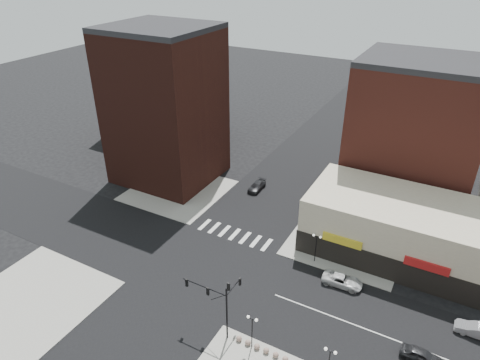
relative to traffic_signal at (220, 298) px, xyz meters
The scene contains 19 objects.
ground 11.76m from the traffic_signal, 132.74° to the left, with size 240.00×240.00×0.00m, color black.
road_ew 11.76m from the traffic_signal, 132.74° to the left, with size 200.00×14.00×0.02m, color black.
road_ns 11.76m from the traffic_signal, 132.74° to the left, with size 14.00×200.00×0.02m, color black.
sidewalk_nw 31.55m from the traffic_signal, 134.23° to the left, with size 15.00×15.00×0.12m, color gray.
sidewalk_ne 23.99m from the traffic_signal, 71.98° to the left, with size 15.00×15.00×0.12m, color gray.
sidewalk_sw 23.26m from the traffic_signal, 162.94° to the right, with size 15.00×15.00×0.12m, color gray.
building_nw 37.93m from the traffic_signal, 134.90° to the left, with size 16.00×15.00×25.00m, color #3A1812.
building_nw_low 57.36m from the traffic_signal, 133.17° to the left, with size 20.00×18.00×12.00m, color #3A1812.
building_ne_midrise 39.60m from the traffic_signal, 72.51° to the left, with size 18.00×15.00×22.00m, color maroon.
building_ne_row 26.71m from the traffic_signal, 58.92° to the left, with size 24.20×12.20×8.00m.
traffic_signal is the anchor object (origin of this frame).
street_lamp_se_a 4.12m from the traffic_signal, ahead, with size 1.22×0.32×4.16m.
street_lamp_se_b 11.88m from the traffic_signal, ahead, with size 1.22×0.32×4.16m.
street_lamp_ne 16.62m from the traffic_signal, 73.25° to the left, with size 1.22×0.32×4.16m.
bollard_row 8.34m from the traffic_signal, ahead, with size 10.05×0.60×0.60m.
white_suv 16.76m from the traffic_signal, 55.39° to the left, with size 2.24×4.86×1.35m, color silver.
dark_sedan_east 20.83m from the traffic_signal, 18.57° to the left, with size 1.64×4.07×1.39m, color black.
silver_sedan 27.42m from the traffic_signal, 27.77° to the left, with size 1.50×4.31×1.42m, color #949499.
dark_sedan_north 31.04m from the traffic_signal, 109.54° to the left, with size 1.80×4.43×1.29m, color black.
Camera 1 is at (24.43, -35.13, 36.51)m, focal length 32.00 mm.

